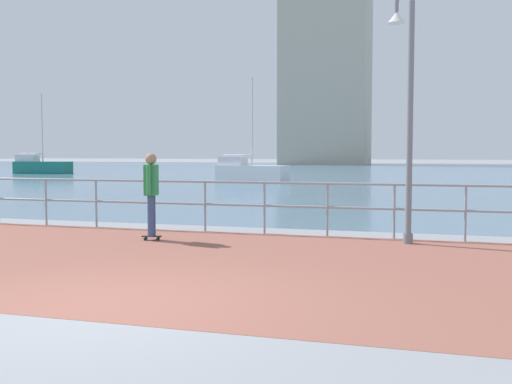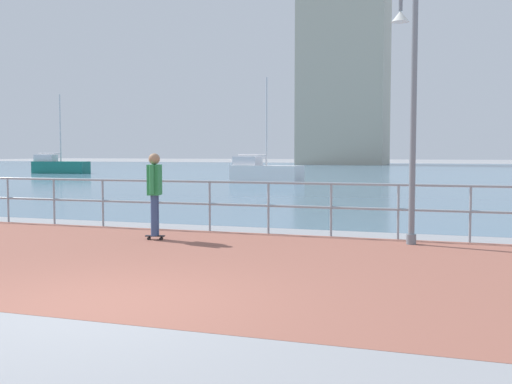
% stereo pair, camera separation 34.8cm
% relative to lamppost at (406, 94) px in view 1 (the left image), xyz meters
% --- Properties ---
extents(ground, '(220.00, 220.00, 0.00)m').
position_rel_lamppost_xyz_m(ground, '(-3.01, 33.88, -2.93)').
color(ground, gray).
extents(brick_paving, '(28.00, 7.25, 0.01)m').
position_rel_lamppost_xyz_m(brick_paving, '(-3.01, -3.16, -2.93)').
color(brick_paving, '#935647').
rests_on(brick_paving, ground).
extents(harbor_water, '(180.00, 88.00, 0.00)m').
position_rel_lamppost_xyz_m(harbor_water, '(-3.01, 45.47, -2.93)').
color(harbor_water, slate).
rests_on(harbor_water, ground).
extents(waterfront_railing, '(25.25, 0.06, 1.16)m').
position_rel_lamppost_xyz_m(waterfront_railing, '(-3.01, 0.47, -2.13)').
color(waterfront_railing, '#8C99A3').
rests_on(waterfront_railing, ground).
extents(lamppost, '(0.59, 0.72, 5.30)m').
position_rel_lamppost_xyz_m(lamppost, '(0.00, 0.00, 0.00)').
color(lamppost, slate).
rests_on(lamppost, ground).
extents(skateboarder, '(0.41, 0.56, 1.78)m').
position_rel_lamppost_xyz_m(skateboarder, '(-4.95, -1.16, -1.86)').
color(skateboarder, black).
rests_on(skateboarder, ground).
extents(sailboat_blue, '(4.76, 2.30, 6.42)m').
position_rel_lamppost_xyz_m(sailboat_blue, '(-10.52, 23.77, -2.32)').
color(sailboat_blue, white).
rests_on(sailboat_blue, ground).
extents(sailboat_ivory, '(4.87, 1.88, 6.69)m').
position_rel_lamppost_xyz_m(sailboat_ivory, '(-31.30, 31.50, -2.29)').
color(sailboat_ivory, '#197266').
rests_on(sailboat_ivory, ground).
extents(tower_beige, '(12.50, 10.02, 46.78)m').
position_rel_lamppost_xyz_m(tower_beige, '(-15.22, 77.75, 19.63)').
color(tower_beige, '#B2AD99').
rests_on(tower_beige, ground).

